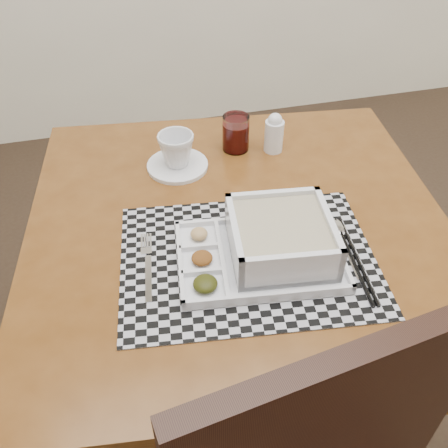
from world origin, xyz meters
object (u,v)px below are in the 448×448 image
(serving_tray, at_px, (274,243))
(juice_glass, at_px, (236,134))
(cup, at_px, (176,150))
(creamer_bottle, at_px, (274,133))
(dining_table, at_px, (239,246))

(serving_tray, bearing_deg, juice_glass, 85.46)
(cup, relative_size, creamer_bottle, 0.84)
(dining_table, relative_size, creamer_bottle, 9.66)
(dining_table, distance_m, serving_tray, 0.16)
(serving_tray, height_order, juice_glass, same)
(creamer_bottle, bearing_deg, juice_glass, 161.63)
(dining_table, relative_size, serving_tray, 2.94)
(dining_table, xyz_separation_m, creamer_bottle, (0.16, 0.25, 0.12))
(serving_tray, bearing_deg, cup, 110.05)
(serving_tray, bearing_deg, creamer_bottle, 71.50)
(creamer_bottle, bearing_deg, serving_tray, -108.50)
(dining_table, relative_size, cup, 11.56)
(dining_table, bearing_deg, juice_glass, 76.31)
(serving_tray, relative_size, juice_glass, 3.74)
(dining_table, height_order, creamer_bottle, creamer_bottle)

